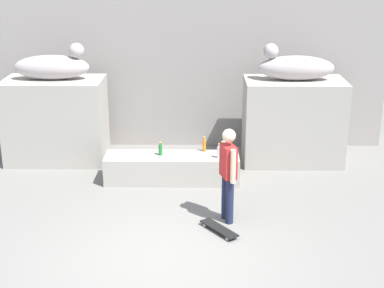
% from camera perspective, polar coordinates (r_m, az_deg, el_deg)
% --- Properties ---
extents(ground_plane, '(40.00, 40.00, 0.00)m').
position_cam_1_polar(ground_plane, '(8.96, -2.89, -11.24)').
color(ground_plane, slate).
extents(facade_wall, '(9.68, 0.60, 6.57)m').
position_cam_1_polar(facade_wall, '(13.31, -1.65, 13.81)').
color(facade_wall, gray).
rests_on(facade_wall, ground_plane).
extents(pedestal_left, '(2.13, 1.19, 1.83)m').
position_cam_1_polar(pedestal_left, '(12.85, -13.40, 2.30)').
color(pedestal_left, '#A39E93').
rests_on(pedestal_left, ground_plane).
extents(pedestal_right, '(2.13, 1.19, 1.83)m').
position_cam_1_polar(pedestal_right, '(12.63, 10.03, 2.24)').
color(pedestal_right, '#A39E93').
rests_on(pedestal_right, ground_plane).
extents(statue_reclining_left, '(1.61, 0.58, 0.78)m').
position_cam_1_polar(statue_reclining_left, '(12.55, -13.66, 7.54)').
color(statue_reclining_left, '#B2A7A7').
rests_on(statue_reclining_left, pedestal_left).
extents(statue_reclining_right, '(1.61, 0.58, 0.78)m').
position_cam_1_polar(statue_reclining_right, '(12.33, 10.18, 7.58)').
color(statue_reclining_right, '#B2A7A7').
rests_on(statue_reclining_right, pedestal_right).
extents(ledge_block, '(2.69, 0.71, 0.55)m').
position_cam_1_polar(ledge_block, '(11.57, -2.00, -2.42)').
color(ledge_block, '#A39E93').
rests_on(ledge_block, ground_plane).
extents(skater, '(0.30, 0.52, 1.67)m').
position_cam_1_polar(skater, '(9.70, 3.62, -2.72)').
color(skater, '#1E233F').
rests_on(skater, ground_plane).
extents(skateboard, '(0.64, 0.76, 0.08)m').
position_cam_1_polar(skateboard, '(9.66, 2.71, -8.41)').
color(skateboard, black).
rests_on(skateboard, ground_plane).
extents(bottle_orange, '(0.07, 0.07, 0.31)m').
position_cam_1_polar(bottle_orange, '(11.66, 1.23, -0.12)').
color(bottle_orange, orange).
rests_on(bottle_orange, ledge_block).
extents(bottle_blue, '(0.07, 0.07, 0.28)m').
position_cam_1_polar(bottle_blue, '(11.52, 3.19, -0.47)').
color(bottle_blue, '#194C99').
rests_on(bottle_blue, ledge_block).
extents(bottle_green, '(0.08, 0.08, 0.28)m').
position_cam_1_polar(bottle_green, '(11.46, -3.16, -0.58)').
color(bottle_green, '#1E722D').
rests_on(bottle_green, ledge_block).
extents(bottle_clear, '(0.08, 0.08, 0.31)m').
position_cam_1_polar(bottle_clear, '(11.30, 2.70, -0.79)').
color(bottle_clear, silver).
rests_on(bottle_clear, ledge_block).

